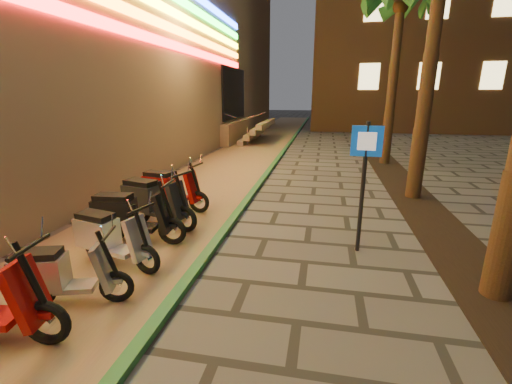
% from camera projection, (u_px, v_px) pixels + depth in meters
% --- Properties ---
extents(ground, '(120.00, 120.00, 0.00)m').
position_uv_depth(ground, '(214.00, 361.00, 3.75)').
color(ground, '#474442').
rests_on(ground, ground).
extents(parking_strip, '(3.40, 60.00, 0.01)m').
position_uv_depth(parking_strip, '(229.00, 167.00, 13.66)').
color(parking_strip, '#8C7251').
rests_on(parking_strip, ground).
extents(green_curb, '(0.18, 60.00, 0.10)m').
position_uv_depth(green_curb, '(271.00, 167.00, 13.33)').
color(green_curb, '#286C35').
rests_on(green_curb, ground).
extents(planting_strip, '(1.20, 40.00, 0.02)m').
position_uv_depth(planting_strip, '(433.00, 222.00, 7.79)').
color(planting_strip, black).
rests_on(planting_strip, ground).
extents(palm_d, '(2.97, 3.02, 7.16)m').
position_uv_depth(palm_d, '(401.00, 7.00, 12.74)').
color(palm_d, '#472D19').
rests_on(palm_d, ground).
extents(pedestrian_sign, '(0.52, 0.10, 2.37)m').
position_uv_depth(pedestrian_sign, '(364.00, 170.00, 5.96)').
color(pedestrian_sign, black).
rests_on(pedestrian_sign, ground).
extents(scooter_5, '(1.52, 0.80, 1.08)m').
position_uv_depth(scooter_5, '(59.00, 274.00, 4.61)').
color(scooter_5, black).
rests_on(scooter_5, ground).
extents(scooter_6, '(1.66, 0.77, 1.17)m').
position_uv_depth(scooter_6, '(109.00, 237.00, 5.73)').
color(scooter_6, black).
rests_on(scooter_6, ground).
extents(scooter_7, '(1.80, 0.63, 1.27)m').
position_uv_depth(scooter_7, '(129.00, 216.00, 6.59)').
color(scooter_7, black).
rests_on(scooter_7, ground).
extents(scooter_8, '(1.85, 0.92, 1.31)m').
position_uv_depth(scooter_8, '(152.00, 201.00, 7.46)').
color(scooter_8, black).
rests_on(scooter_8, ground).
extents(scooter_9, '(1.77, 0.69, 1.24)m').
position_uv_depth(scooter_9, '(168.00, 189.00, 8.52)').
color(scooter_9, black).
rests_on(scooter_9, ground).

